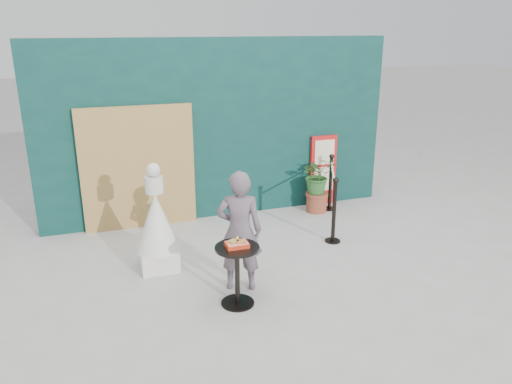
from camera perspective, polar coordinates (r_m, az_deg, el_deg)
name	(u,v)px	position (r m, az deg, el deg)	size (l,w,h in m)	color
ground	(288,299)	(6.25, 3.65, -12.09)	(60.00, 60.00, 0.00)	#ADAAA5
back_wall	(219,129)	(8.54, -4.28, 7.15)	(6.00, 0.30, 3.00)	#0A2F2D
bamboo_fence	(138,168)	(8.22, -13.30, 2.65)	(1.80, 0.08, 2.00)	tan
woman	(239,231)	(6.15, -1.91, -4.50)	(0.57, 0.37, 1.55)	#655660
menu_board	(323,171)	(9.22, 7.66, 2.45)	(0.50, 0.07, 1.30)	red
statue	(157,227)	(6.83, -11.26, -3.92)	(0.58, 0.58, 1.50)	white
cafe_table	(237,266)	(5.91, -2.16, -8.48)	(0.52, 0.52, 0.75)	black
food_basket	(237,244)	(5.79, -2.18, -5.92)	(0.26, 0.19, 0.11)	red
planter	(317,180)	(8.85, 7.03, 1.36)	(0.59, 0.51, 1.01)	brown
stanchion_barrier	(332,196)	(8.33, 8.69, -0.48)	(0.84, 1.54, 1.03)	black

